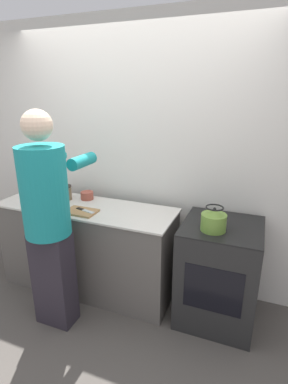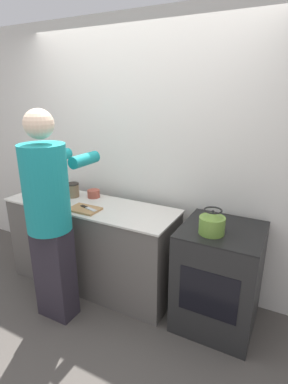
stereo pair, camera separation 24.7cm
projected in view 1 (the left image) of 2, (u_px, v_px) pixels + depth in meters
The scene contains 11 objects.
ground_plane at pixel (109, 311), 2.75m from camera, with size 12.00×12.00×0.00m, color #4C4742.
wall_back at pixel (138, 158), 2.96m from camera, with size 8.00×0.05×2.60m.
counter at pixel (88, 248), 2.99m from camera, with size 1.74×0.58×0.89m.
oven at pixel (218, 272), 2.57m from camera, with size 0.64×0.64×0.89m.
person at pixel (48, 217), 2.36m from camera, with size 0.41×0.64×1.81m.
cutting_board at pixel (81, 212), 2.70m from camera, with size 0.28×0.19×0.02m.
knife at pixel (85, 210), 2.69m from camera, with size 0.21×0.08×0.01m.
kettle at pixel (214, 220), 2.32m from camera, with size 0.20×0.20×0.20m.
bowl_prep at pixel (87, 196), 3.02m from camera, with size 0.13×0.13×0.08m.
bowl_mixing at pixel (46, 198), 2.95m from camera, with size 0.16×0.16×0.08m.
canister_jar at pixel (65, 192), 3.01m from camera, with size 0.13×0.13×0.14m.
Camera 1 is at (1.13, -1.98, 1.93)m, focal length 28.00 mm.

